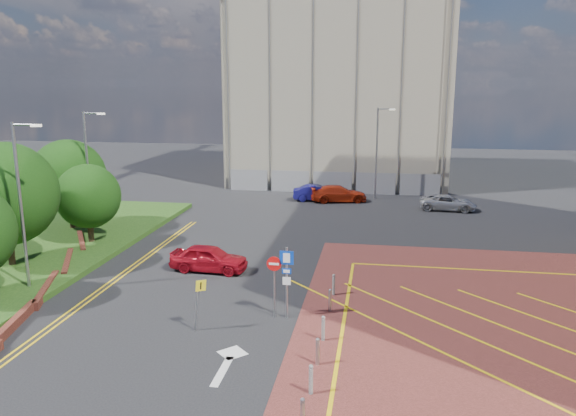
% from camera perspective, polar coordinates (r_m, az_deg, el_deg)
% --- Properties ---
extents(ground, '(140.00, 140.00, 0.00)m').
position_cam_1_polar(ground, '(24.23, -1.71, -11.92)').
color(ground, black).
rests_on(ground, ground).
extents(retaining_wall, '(6.06, 20.33, 0.40)m').
position_cam_1_polar(retaining_wall, '(30.22, -23.67, -7.54)').
color(retaining_wall, maroon).
rests_on(retaining_wall, ground).
extents(tree_b, '(5.60, 5.60, 6.74)m').
position_cam_1_polar(tree_b, '(33.67, -26.83, 1.27)').
color(tree_b, '#3D2B1C').
rests_on(tree_b, grass_bed).
extents(tree_c, '(4.00, 4.00, 4.90)m').
position_cam_1_polar(tree_c, '(36.92, -19.65, 1.13)').
color(tree_c, '#3D2B1C').
rests_on(tree_c, grass_bed).
extents(tree_d, '(5.00, 5.00, 6.08)m').
position_cam_1_polar(tree_d, '(40.85, -21.40, 3.00)').
color(tree_d, '#3D2B1C').
rests_on(tree_d, grass_bed).
extents(lamp_left_near, '(1.53, 0.16, 8.00)m').
position_cam_1_polar(lamp_left_near, '(29.43, -25.44, 0.80)').
color(lamp_left_near, '#9EA0A8').
rests_on(lamp_left_near, grass_bed).
extents(lamp_left_far, '(1.53, 0.16, 8.00)m').
position_cam_1_polar(lamp_left_far, '(38.85, -19.59, 3.87)').
color(lamp_left_far, '#9EA0A8').
rests_on(lamp_left_far, grass_bed).
extents(lamp_back, '(1.53, 0.16, 8.00)m').
position_cam_1_polar(lamp_back, '(49.96, 9.09, 5.87)').
color(lamp_back, '#9EA0A8').
rests_on(lamp_back, ground).
extents(sign_cluster, '(1.17, 0.12, 3.20)m').
position_cam_1_polar(sign_cluster, '(24.35, -0.61, -6.83)').
color(sign_cluster, '#9EA0A8').
rests_on(sign_cluster, ground).
extents(warning_sign, '(0.56, 0.38, 2.24)m').
position_cam_1_polar(warning_sign, '(23.53, -9.10, -9.06)').
color(warning_sign, '#9EA0A8').
rests_on(warning_sign, ground).
extents(bollard_row, '(0.14, 11.14, 0.90)m').
position_cam_1_polar(bollard_row, '(22.23, 3.42, -12.95)').
color(bollard_row, '#9EA0A8').
rests_on(bollard_row, forecourt).
extents(construction_building, '(21.20, 19.20, 22.00)m').
position_cam_1_polar(construction_building, '(61.79, 5.50, 13.38)').
color(construction_building, '#9D9480').
rests_on(construction_building, ground).
extents(construction_fence, '(21.60, 0.06, 2.00)m').
position_cam_1_polar(construction_fence, '(52.52, 5.61, 2.58)').
color(construction_fence, gray).
rests_on(construction_fence, ground).
extents(car_red_left, '(4.32, 1.94, 1.44)m').
position_cam_1_polar(car_red_left, '(31.01, -8.03, -5.06)').
color(car_red_left, '#A80E1B').
rests_on(car_red_left, ground).
extents(car_blue_back, '(4.35, 1.99, 1.38)m').
position_cam_1_polar(car_blue_back, '(49.04, 2.98, 1.54)').
color(car_blue_back, navy).
rests_on(car_blue_back, ground).
extents(car_red_back, '(5.20, 3.07, 1.41)m').
position_cam_1_polar(car_red_back, '(48.76, 5.14, 1.47)').
color(car_red_back, '#B7290F').
rests_on(car_red_back, ground).
extents(car_silver_back, '(4.64, 2.42, 1.25)m').
position_cam_1_polar(car_silver_back, '(47.10, 15.94, 0.53)').
color(car_silver_back, '#AAABB1').
rests_on(car_silver_back, ground).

